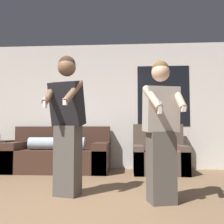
{
  "coord_description": "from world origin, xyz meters",
  "views": [
    {
      "loc": [
        0.54,
        -2.36,
        0.82
      ],
      "look_at": [
        0.34,
        0.8,
        1.04
      ],
      "focal_mm": 42.0,
      "sensor_mm": 36.0,
      "label": 1
    }
  ],
  "objects_px": {
    "armchair": "(159,156)",
    "person_left": "(67,122)",
    "person_right": "(161,129)",
    "couch": "(59,155)"
  },
  "relations": [
    {
      "from": "couch",
      "to": "armchair",
      "type": "relative_size",
      "value": 2.0
    },
    {
      "from": "couch",
      "to": "armchair",
      "type": "distance_m",
      "value": 1.98
    },
    {
      "from": "armchair",
      "to": "person_left",
      "type": "height_order",
      "value": "person_left"
    },
    {
      "from": "couch",
      "to": "person_left",
      "type": "bearing_deg",
      "value": -72.12
    },
    {
      "from": "person_left",
      "to": "person_right",
      "type": "distance_m",
      "value": 1.18
    },
    {
      "from": "couch",
      "to": "person_right",
      "type": "xyz_separation_m",
      "value": [
        1.77,
        -2.18,
        0.51
      ]
    },
    {
      "from": "couch",
      "to": "armchair",
      "type": "xyz_separation_m",
      "value": [
        1.98,
        -0.05,
        -0.0
      ]
    },
    {
      "from": "armchair",
      "to": "person_left",
      "type": "distance_m",
      "value": 2.39
    },
    {
      "from": "armchair",
      "to": "person_right",
      "type": "height_order",
      "value": "person_right"
    },
    {
      "from": "armchair",
      "to": "person_right",
      "type": "distance_m",
      "value": 2.2
    }
  ]
}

